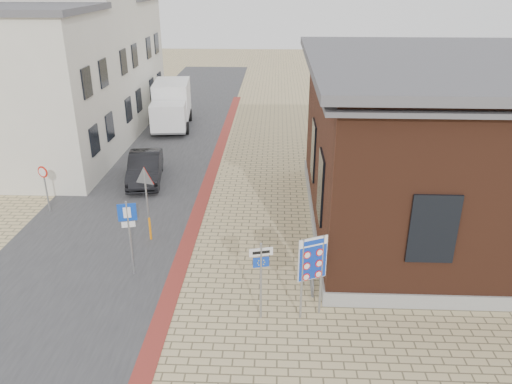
% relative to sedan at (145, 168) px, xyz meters
% --- Properties ---
extents(ground, '(120.00, 120.00, 0.00)m').
position_rel_sedan_xyz_m(ground, '(5.17, -11.05, -0.72)').
color(ground, tan).
rests_on(ground, ground).
extents(road_strip, '(7.00, 60.00, 0.02)m').
position_rel_sedan_xyz_m(road_strip, '(-0.33, 3.95, -0.71)').
color(road_strip, '#38383A').
rests_on(road_strip, ground).
extents(curb_strip, '(0.60, 40.00, 0.02)m').
position_rel_sedan_xyz_m(curb_strip, '(3.17, -1.05, -0.71)').
color(curb_strip, maroon).
rests_on(curb_strip, ground).
extents(brick_building, '(13.00, 13.00, 6.80)m').
position_rel_sedan_xyz_m(brick_building, '(14.16, -4.05, 2.76)').
color(brick_building, gray).
rests_on(brick_building, ground).
extents(townhouse_near, '(7.40, 6.40, 8.30)m').
position_rel_sedan_xyz_m(townhouse_near, '(-5.82, 0.95, 3.45)').
color(townhouse_near, beige).
rests_on(townhouse_near, ground).
extents(townhouse_mid, '(7.40, 6.40, 9.10)m').
position_rel_sedan_xyz_m(townhouse_mid, '(-5.82, 6.95, 3.85)').
color(townhouse_mid, beige).
rests_on(townhouse_mid, ground).
extents(townhouse_far, '(7.40, 6.40, 8.30)m').
position_rel_sedan_xyz_m(townhouse_far, '(-5.82, 12.95, 3.45)').
color(townhouse_far, beige).
rests_on(townhouse_far, ground).
extents(bike_rack, '(0.08, 1.80, 0.60)m').
position_rel_sedan_xyz_m(bike_rack, '(7.82, -8.85, -0.46)').
color(bike_rack, slate).
rests_on(bike_rack, ground).
extents(sedan, '(2.20, 4.57, 1.44)m').
position_rel_sedan_xyz_m(sedan, '(0.00, 0.00, 0.00)').
color(sedan, black).
rests_on(sedan, ground).
extents(box_truck, '(2.85, 5.85, 2.96)m').
position_rel_sedan_xyz_m(box_truck, '(-0.56, 9.77, 0.81)').
color(box_truck, slate).
rests_on(box_truck, ground).
extents(border_sign, '(0.86, 0.43, 2.70)m').
position_rel_sedan_xyz_m(border_sign, '(7.67, -10.55, 1.22)').
color(border_sign, gray).
rests_on(border_sign, ground).
extents(essen_sign, '(0.69, 0.21, 2.59)m').
position_rel_sedan_xyz_m(essen_sign, '(6.17, -10.75, 1.00)').
color(essen_sign, gray).
rests_on(essen_sign, ground).
extents(parking_sign, '(0.61, 0.19, 2.80)m').
position_rel_sedan_xyz_m(parking_sign, '(1.67, -8.54, 1.21)').
color(parking_sign, gray).
rests_on(parking_sign, ground).
extents(yield_sign, '(0.91, 0.33, 2.63)m').
position_rel_sedan_xyz_m(yield_sign, '(1.37, -5.05, 1.29)').
color(yield_sign, gray).
rests_on(yield_sign, ground).
extents(speed_sign, '(0.49, 0.20, 2.18)m').
position_rel_sedan_xyz_m(speed_sign, '(-3.33, -3.81, 0.72)').
color(speed_sign, gray).
rests_on(speed_sign, ground).
extents(bollard, '(0.11, 0.11, 0.95)m').
position_rel_sedan_xyz_m(bollard, '(1.68, -6.05, -0.25)').
color(bollard, orange).
rests_on(bollard, ground).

